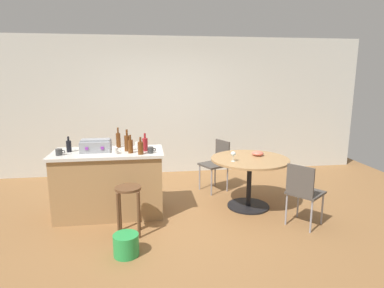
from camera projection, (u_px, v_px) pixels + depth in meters
ground_plane at (180, 217)px, 4.60m from camera, size 8.80×8.80×0.00m
back_wall at (167, 106)px, 6.52m from camera, size 8.00×0.10×2.70m
kitchen_island at (110, 183)px, 4.60m from camera, size 1.51×0.72×0.92m
wooden_stool at (128, 200)px, 4.01m from camera, size 0.32×0.32×0.62m
dining_table at (250, 170)px, 4.84m from camera, size 1.14×1.14×0.76m
folding_chair_near at (217, 161)px, 5.59m from camera, size 0.53×0.53×0.86m
folding_chair_far at (303, 190)px, 4.21m from camera, size 0.56×0.56×0.85m
toolbox at (96, 146)px, 4.48m from camera, size 0.40×0.27×0.17m
bottle_0 at (69, 146)px, 4.46m from camera, size 0.07×0.07×0.21m
bottle_1 at (131, 146)px, 4.39m from camera, size 0.07×0.07×0.25m
bottle_2 at (141, 148)px, 4.33m from camera, size 0.07×0.07×0.23m
bottle_3 at (127, 143)px, 4.51m from camera, size 0.08×0.08×0.30m
bottle_4 at (145, 144)px, 4.51m from camera, size 0.07×0.07×0.25m
bottle_5 at (118, 140)px, 4.74m from camera, size 0.06×0.06×0.29m
bottle_6 at (126, 142)px, 4.77m from camera, size 0.07×0.07×0.19m
cup_0 at (115, 151)px, 4.35m from camera, size 0.11×0.08×0.09m
cup_1 at (151, 150)px, 4.39m from camera, size 0.11×0.08×0.09m
cup_2 at (138, 145)px, 4.72m from camera, size 0.12×0.09×0.08m
cup_3 at (59, 152)px, 4.27m from camera, size 0.12×0.08×0.09m
wine_glass at (233, 154)px, 4.61m from camera, size 0.07×0.07×0.14m
serving_bowl at (258, 153)px, 4.96m from camera, size 0.18×0.18×0.07m
plastic_bucket at (126, 245)px, 3.59m from camera, size 0.28×0.28×0.24m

